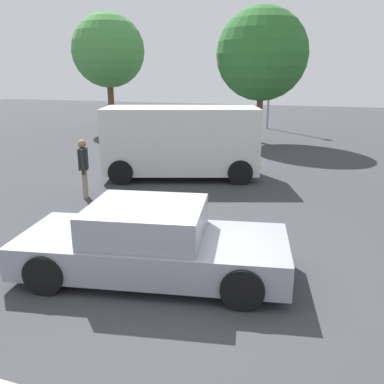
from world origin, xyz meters
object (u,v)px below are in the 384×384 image
van_white (181,140)px  light_post_near (271,60)px  sedan_foreground (151,243)px  pedestrian (83,164)px

van_white → light_post_near: size_ratio=0.87×
sedan_foreground → pedestrian: (-3.57, 3.49, 0.38)m
sedan_foreground → light_post_near: 20.20m
sedan_foreground → van_white: (-1.89, 6.51, 0.65)m
sedan_foreground → van_white: 6.81m
sedan_foreground → van_white: van_white is taller
pedestrian → light_post_near: light_post_near is taller
sedan_foreground → pedestrian: 5.00m
light_post_near → van_white: bearing=-93.2°
sedan_foreground → light_post_near: light_post_near is taller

